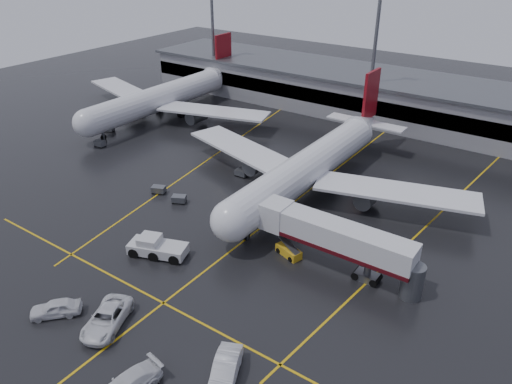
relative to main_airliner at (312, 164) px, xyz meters
The scene contains 21 objects.
ground 10.57m from the main_airliner, 90.00° to the right, with size 220.00×220.00×0.00m, color black.
apron_line_centre 10.57m from the main_airliner, 90.00° to the right, with size 0.25×90.00×0.02m, color gold.
apron_line_stop 31.98m from the main_airliner, 90.00° to the right, with size 60.00×0.25×0.02m, color gold.
apron_line_left 20.44m from the main_airliner, behind, with size 0.25×70.00×0.02m, color gold.
apron_line_right 18.49m from the main_airliner, ahead, with size 0.25×70.00×0.02m, color gold.
terminal 38.23m from the main_airliner, 90.00° to the left, with size 122.00×19.00×8.60m.
light_mast_left 56.34m from the main_airliner, 144.33° to the left, with size 3.00×1.20×25.45m.
light_mast_mid 34.26m from the main_airliner, 98.80° to the left, with size 3.00×1.20×25.45m.
main_airliner is the anchor object (origin of this frame).
second_airliner 43.68m from the main_airliner, 164.05° to the left, with size 48.80×45.60×14.10m.
jet_bridge 19.68m from the main_airliner, 52.90° to the right, with size 19.90×3.40×6.05m.
pushback_tractor 26.80m from the main_airliner, 105.10° to the right, with size 7.61×5.07×2.52m.
belt_loader 18.18m from the main_airliner, 69.32° to the right, with size 3.69×2.46×2.16m.
service_van_a 37.50m from the main_airliner, 93.30° to the right, with size 3.13×6.78×1.89m, color silver.
service_van_c 37.67m from the main_airliner, 72.16° to the right, with size 2.06×5.91×1.95m, color silver.
service_van_d 40.10m from the main_airliner, 101.12° to the right, with size 2.03×5.05×1.72m, color silver.
baggage_cart_a 20.22m from the main_airliner, 132.95° to the right, with size 2.37×2.07×1.12m.
baggage_cart_b 23.26m from the main_airliner, 142.04° to the right, with size 2.35×1.99×1.12m.
baggage_cart_c 12.12m from the main_airliner, 168.20° to the right, with size 2.05×1.37×1.12m.
baggage_cart_d 44.80m from the main_airliner, behind, with size 2.34×1.96×1.12m.
baggage_cart_e 40.70m from the main_airliner, 169.69° to the right, with size 2.10×1.46×1.12m.
Camera 1 is at (31.10, -49.44, 34.73)m, focal length 34.44 mm.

